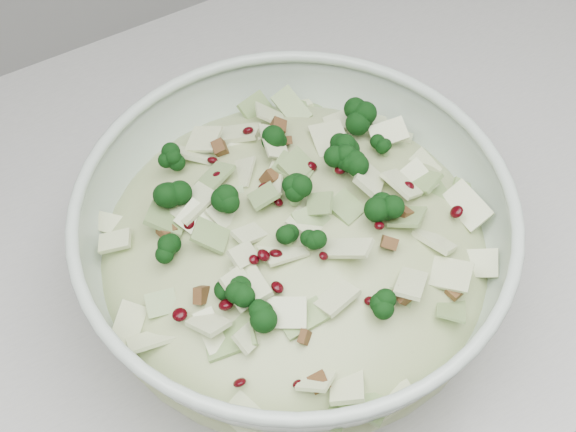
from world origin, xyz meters
name	(u,v)px	position (x,y,z in m)	size (l,w,h in m)	color
mixing_bowl	(294,253)	(0.25, 1.60, 0.97)	(0.32, 0.32, 0.13)	silver
salad	(295,238)	(0.25, 1.60, 0.99)	(0.35, 0.35, 0.13)	#B7C889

